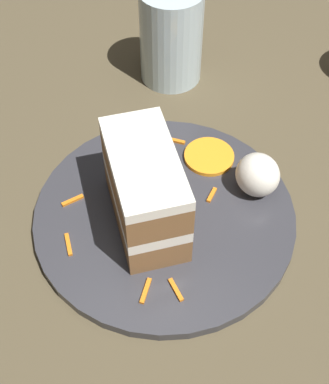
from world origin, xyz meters
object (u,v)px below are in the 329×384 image
(plate, at_px, (165,215))
(cake_slice, at_px, (145,190))
(cream_dollop, at_px, (258,175))
(orange_garnish, at_px, (209,156))
(drinking_glass, at_px, (171,42))

(plate, xyz_separation_m, cake_slice, (-0.01, -0.02, 0.05))
(cream_dollop, relative_size, orange_garnish, 0.88)
(orange_garnish, height_order, drinking_glass, drinking_glass)
(cream_dollop, distance_m, orange_garnish, 0.07)
(plate, relative_size, cream_dollop, 5.47)
(cream_dollop, height_order, orange_garnish, cream_dollop)
(plate, height_order, orange_garnish, orange_garnish)
(cake_slice, xyz_separation_m, drinking_glass, (-0.12, 0.21, -0.01))
(cake_slice, relative_size, orange_garnish, 2.35)
(orange_garnish, bearing_deg, cake_slice, -93.28)
(cream_dollop, bearing_deg, drinking_glass, 148.82)
(cake_slice, distance_m, orange_garnish, 0.11)
(cake_slice, height_order, drinking_glass, drinking_glass)
(drinking_glass, bearing_deg, cake_slice, -60.52)
(plate, distance_m, drinking_glass, 0.23)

